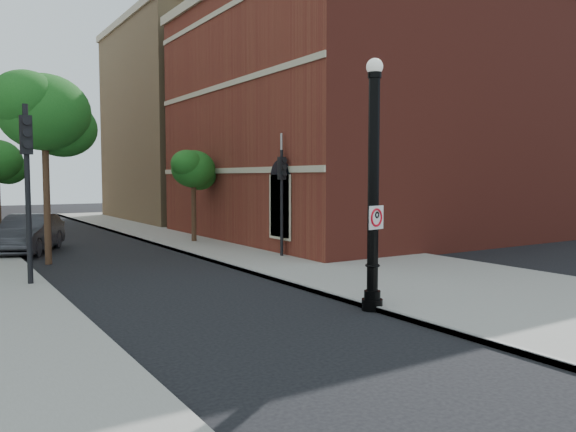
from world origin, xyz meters
TOP-DOWN VIEW (x-y plane):
  - ground at (0.00, 0.00)m, footprint 120.00×120.00m
  - sidewalk_right at (6.00, 10.00)m, footprint 8.00×60.00m
  - curb_edge at (2.05, 10.00)m, footprint 0.10×60.00m
  - brick_wall_building at (16.00, 14.00)m, footprint 22.30×16.30m
  - bg_building_tan_b at (16.00, 30.00)m, footprint 22.00×14.00m
  - lamppost at (2.07, 0.10)m, footprint 0.51×0.51m
  - no_parking_sign at (2.04, -0.05)m, footprint 0.55×0.16m
  - parked_car at (-3.42, 15.63)m, footprint 3.62×5.20m
  - traffic_signal_left at (-4.47, 7.53)m, footprint 0.34×0.44m
  - traffic_signal_right at (4.73, 8.50)m, footprint 0.29×0.36m
  - utility_pole at (4.80, 8.65)m, footprint 0.10×0.10m
  - street_tree_a at (-3.21, 11.98)m, footprint 3.84×3.47m
  - street_tree_c at (3.85, 15.14)m, footprint 2.49×2.25m

SIDE VIEW (x-z plane):
  - ground at x=0.00m, z-range 0.00..0.00m
  - sidewalk_right at x=6.00m, z-range 0.00..0.12m
  - curb_edge at x=2.05m, z-range 0.00..0.14m
  - parked_car at x=-3.42m, z-range 0.00..1.63m
  - no_parking_sign at x=2.04m, z-range 1.98..2.54m
  - utility_pole at x=4.80m, z-range 0.00..4.91m
  - lamppost at x=2.07m, z-range -0.23..5.75m
  - traffic_signal_right at x=4.73m, z-range 0.74..4.99m
  - street_tree_c at x=3.85m, z-range 1.29..5.77m
  - traffic_signal_left at x=-4.47m, z-range 0.92..6.20m
  - street_tree_a at x=-3.21m, z-range 2.01..8.93m
  - brick_wall_building at x=16.00m, z-range 0.01..12.51m
  - bg_building_tan_b at x=16.00m, z-range 0.00..14.00m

